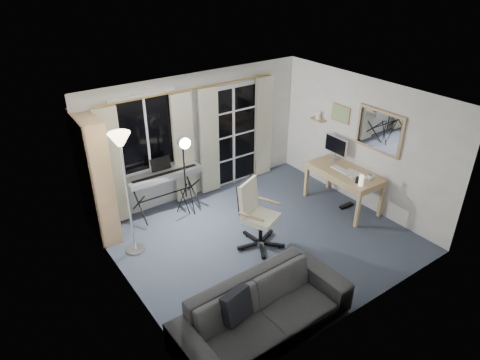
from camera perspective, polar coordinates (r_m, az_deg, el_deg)
name	(u,v)px	position (r m, az deg, el deg)	size (l,w,h in m)	color
floor	(263,240)	(7.27, 3.03, -7.94)	(4.50, 4.00, 0.02)	#3D4658
window	(146,134)	(7.58, -12.40, 6.07)	(1.20, 0.08, 1.40)	white
french_door	(233,136)	(8.55, -1.00, 5.88)	(1.32, 0.09, 2.11)	white
curtains	(196,145)	(8.02, -5.88, 4.70)	(3.60, 0.07, 2.13)	gold
bookshelf	(93,181)	(7.28, -18.98, -0.17)	(0.37, 0.99, 2.10)	tan
torchiere_lamp	(122,159)	(6.38, -15.41, 2.75)	(0.38, 0.38, 2.04)	#B2B2B7
keyboard_piano	(164,176)	(7.70, -10.08, 0.54)	(1.38, 0.68, 0.99)	black
studio_light	(184,152)	(7.34, -7.47, 3.77)	(0.30, 0.31, 1.58)	black
office_chair	(254,209)	(6.80, 1.85, -3.83)	(0.78, 0.77, 1.13)	black
desk	(344,175)	(8.06, 13.74, 0.64)	(0.72, 1.40, 0.74)	tan
monitor	(336,146)	(8.31, 12.66, 4.46)	(0.18, 0.53, 0.46)	silver
desk_clutter	(351,184)	(7.92, 14.56, -0.54)	(0.44, 0.84, 0.94)	white
mug	(371,177)	(7.80, 17.05, 0.43)	(0.12, 0.10, 0.12)	silver
wall_mirror	(379,131)	(7.76, 18.10, 6.23)	(0.04, 0.94, 0.74)	tan
framed_print	(341,114)	(8.27, 13.30, 8.60)	(0.03, 0.42, 0.32)	tan
wall_shelf	(318,117)	(8.60, 10.39, 8.29)	(0.16, 0.30, 0.18)	tan
sofa	(264,304)	(5.47, 3.16, -16.18)	(2.34, 0.74, 0.91)	#28282A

